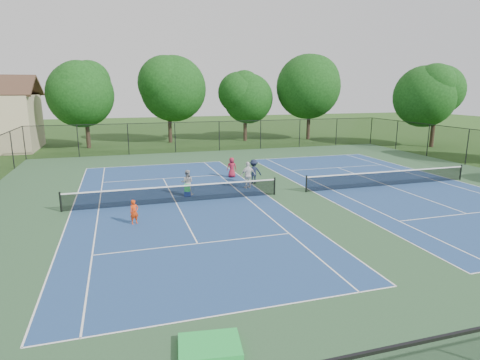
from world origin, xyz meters
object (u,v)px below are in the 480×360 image
object	(u,v)px
tree_back_b	(168,86)
tree_back_d	(310,84)
tree_side_e	(437,93)
bystander_a	(248,175)
bystander_b	(254,172)
instructor	(187,183)
tree_back_c	(245,95)
child_player	(134,212)
bystander_c	(232,167)
tree_back_a	(84,91)
ball_hopper	(187,188)
ball_crate	(187,194)

from	to	relation	value
tree_back_b	tree_back_d	distance (m)	17.12
tree_side_e	bystander_a	bearing A→B (deg)	-154.52
bystander_b	bystander_a	bearing A→B (deg)	63.21
tree_side_e	instructor	bearing A→B (deg)	-156.73
tree_back_c	instructor	world-z (taller)	tree_back_c
child_player	bystander_a	distance (m)	8.92
tree_back_b	tree_back_d	world-z (taller)	tree_back_d
bystander_a	bystander_c	size ratio (longest dim) A/B	1.19
bystander_a	bystander_b	size ratio (longest dim) A/B	1.04
tree_back_d	instructor	size ratio (longest dim) A/B	6.73
tree_back_a	bystander_b	distance (m)	24.47
tree_back_b	ball_hopper	xyz separation A→B (m)	(-2.15, -24.84, -6.06)
child_player	bystander_b	size ratio (longest dim) A/B	0.71
tree_back_d	bystander_b	xyz separation A→B (m)	(-14.32, -20.87, -6.00)
tree_back_d	instructor	bearing A→B (deg)	-130.30
tree_side_e	ball_crate	xyz separation A→B (m)	(-29.15, -12.84, -5.65)
child_player	tree_side_e	bearing A→B (deg)	5.24
tree_back_c	bystander_a	world-z (taller)	tree_back_c
instructor	tree_back_d	bearing A→B (deg)	-111.22
tree_side_e	child_player	distance (m)	36.96
tree_side_e	ball_hopper	size ratio (longest dim) A/B	20.69
ball_crate	ball_hopper	xyz separation A→B (m)	(0.00, 0.00, 0.37)
tree_back_a	tree_back_b	bearing A→B (deg)	12.53
tree_back_c	child_player	bearing A→B (deg)	-117.12
tree_back_a	tree_back_c	world-z (taller)	tree_back_a
child_player	tree_back_b	bearing A→B (deg)	56.99
tree_back_c	tree_back_d	size ratio (longest dim) A/B	0.81
tree_back_c	tree_back_d	bearing A→B (deg)	-7.13
tree_back_d	bystander_c	bearing A→B (deg)	-129.34
ball_crate	ball_hopper	size ratio (longest dim) A/B	0.84
child_player	ball_hopper	distance (m)	5.30
ball_hopper	child_player	bearing A→B (deg)	-127.39
bystander_a	bystander_b	distance (m)	1.31
bystander_c	ball_crate	bearing A→B (deg)	50.73
tree_back_c	bystander_b	xyz separation A→B (m)	(-6.32, -21.87, -4.66)
tree_back_c	bystander_a	xyz separation A→B (m)	(-7.06, -22.95, -4.62)
tree_back_b	child_player	xyz separation A→B (m)	(-5.37, -29.06, -6.01)
tree_back_d	bystander_c	xyz separation A→B (m)	(-15.19, -18.54, -6.10)
tree_back_d	tree_side_e	xyz separation A→B (m)	(10.00, -10.00, -1.02)
tree_back_c	child_player	world-z (taller)	tree_back_c
bystander_c	ball_hopper	world-z (taller)	bystander_c
child_player	bystander_a	bearing A→B (deg)	12.42
tree_back_a	bystander_b	size ratio (longest dim) A/B	5.55
instructor	bystander_b	xyz separation A→B (m)	(4.77, 1.65, 0.06)
bystander_a	ball_hopper	distance (m)	4.20
child_player	bystander_b	xyz separation A→B (m)	(8.05, 6.19, 0.24)
child_player	ball_crate	xyz separation A→B (m)	(3.22, 4.21, -0.43)
tree_back_c	ball_crate	distance (m)	26.85
bystander_b	ball_crate	bearing A→B (deg)	29.90
tree_back_d	bystander_a	bearing A→B (deg)	-124.47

